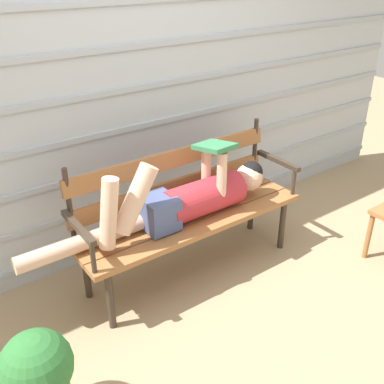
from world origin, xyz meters
TOP-DOWN VIEW (x-y plane):
  - ground_plane at (0.00, 0.00)m, footprint 12.00×12.00m
  - house_siding at (0.00, 0.60)m, footprint 5.19×0.08m
  - park_bench at (-0.00, 0.12)m, footprint 1.57×0.44m
  - reclining_person at (-0.05, 0.05)m, footprint 1.70×0.26m
  - potted_plant at (-1.22, -0.48)m, footprint 0.32×0.32m

SIDE VIEW (x-z plane):
  - ground_plane at x=0.00m, z-range 0.00..0.00m
  - potted_plant at x=-1.22m, z-range 0.03..0.55m
  - park_bench at x=0.00m, z-range 0.04..0.92m
  - reclining_person at x=-0.05m, z-range 0.32..0.82m
  - house_siding at x=0.00m, z-range 0.00..2.34m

